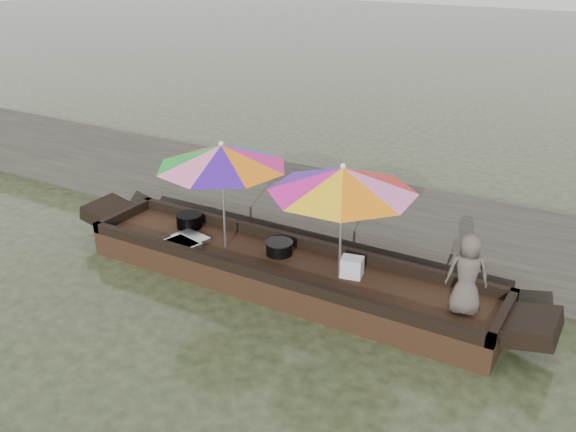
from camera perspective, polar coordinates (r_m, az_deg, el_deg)
The scene contains 11 objects.
water at distance 8.83m, azimuth -0.33°, elevation -6.19°, with size 80.00×80.00×0.00m, color #242A18.
dock at distance 10.47m, azimuth 5.81°, elevation 0.20°, with size 22.00×2.20×0.50m, color #2D2B26.
boat_hull at distance 8.74m, azimuth -0.33°, elevation -5.19°, with size 5.88×1.20×0.35m, color black.
cooking_pot at distance 9.78m, azimuth -8.76°, elevation -0.42°, with size 0.38×0.38×0.20m, color black.
tray_crayfish at distance 9.18m, azimuth -9.40°, elevation -2.52°, with size 0.50×0.35×0.09m, color silver.
tray_scallop at distance 9.38m, azimuth -8.66°, elevation -1.98°, with size 0.50×0.35×0.06m, color silver.
charcoal_grill at distance 8.86m, azimuth -0.78°, elevation -2.89°, with size 0.37×0.37×0.17m, color black.
supply_bag at distance 8.31m, azimuth 5.68°, elevation -4.54°, with size 0.28×0.22×0.26m, color silver.
vendor at distance 7.63m, azimuth 15.67°, elevation -4.99°, with size 0.49×0.32×0.99m, color #4D453F.
umbrella_bow at distance 8.82m, azimuth -5.77°, elevation 1.79°, with size 1.80×1.80×1.55m, color #E5147E, non-canonical shape.
umbrella_stern at distance 7.97m, azimuth 4.73°, elevation -0.61°, with size 1.86×1.86×1.55m, color red, non-canonical shape.
Camera 1 is at (3.92, -6.59, 4.37)m, focal length 40.00 mm.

